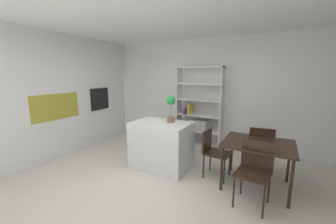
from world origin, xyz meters
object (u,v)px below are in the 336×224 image
Objects in this scene: open_bookshelf at (198,114)px; dining_table at (258,147)px; potted_plant_on_island at (171,106)px; dining_chair_far at (260,147)px; dining_chair_island_side at (213,149)px; dining_chair_near at (255,167)px; built_in_oven at (100,99)px; kitchen_island at (161,145)px.

open_bookshelf is 1.90× the size of dining_table.
potted_plant_on_island is 1.45m from open_bookshelf.
dining_chair_far is (0.01, 0.47, -0.15)m from dining_table.
open_bookshelf reaches higher than dining_chair_island_side.
dining_chair_island_side is (-0.76, 0.48, -0.03)m from dining_chair_near.
built_in_oven is 4.08m from dining_chair_far.
dining_table is at bearing 97.75° from dining_chair_near.
open_bookshelf is 1.83m from dining_chair_far.
dining_table is 0.77m from dining_chair_island_side.
potted_plant_on_island is 0.57× the size of dining_chair_far.
kitchen_island is at bearing -13.76° from built_in_oven.
potted_plant_on_island is (0.15, 0.12, 0.78)m from kitchen_island.
potted_plant_on_island is at bearing -10.28° from built_in_oven.
potted_plant_on_island is (2.41, -0.44, 0.04)m from built_in_oven.
dining_table is (1.75, 0.13, 0.23)m from kitchen_island.
open_bookshelf is 2.08m from dining_table.
built_in_oven is 2.45m from potted_plant_on_island.
dining_chair_island_side is at bearing 23.58° from dining_chair_far.
built_in_oven reaches higher than dining_table.
potted_plant_on_island is 0.58× the size of dining_chair_near.
dining_chair_island_side is (3.26, -0.42, -0.68)m from built_in_oven.
built_in_oven is 0.28× the size of open_bookshelf.
potted_plant_on_island is at bearing 36.82° from kitchen_island.
open_bookshelf is 2.22× the size of dining_chair_far.
kitchen_island reaches higher than dining_table.
kitchen_island is 1.80m from dining_chair_near.
potted_plant_on_island reaches higher than dining_chair_near.
built_in_oven is 0.67× the size of dining_chair_island_side.
open_bookshelf is at bearing 138.30° from dining_table.
dining_chair_far is (1.61, 0.49, -0.70)m from potted_plant_on_island.
dining_chair_island_side is (0.85, 0.02, -0.72)m from potted_plant_on_island.
built_in_oven is at bearing 173.87° from dining_chair_near.
dining_chair_near is at bearing -49.93° from open_bookshelf.
open_bookshelf reaches higher than built_in_oven.
dining_table is 1.18× the size of dining_chair_near.
open_bookshelf is (2.47, 0.96, -0.35)m from built_in_oven.
potted_plant_on_island reaches higher than dining_chair_island_side.
dining_chair_near is (0.01, -0.47, -0.14)m from dining_table.
open_bookshelf is 1.62m from dining_chair_island_side.
dining_chair_near is at bearing 81.70° from dining_chair_far.
dining_table is at bearing 4.24° from kitchen_island.
potted_plant_on_island is 1.12m from dining_chair_island_side.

